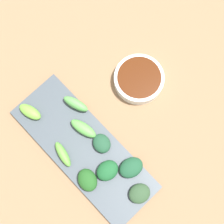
% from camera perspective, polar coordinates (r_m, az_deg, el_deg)
% --- Properties ---
extents(tabletop, '(2.10, 2.10, 0.02)m').
position_cam_1_polar(tabletop, '(0.84, -0.05, -0.81)').
color(tabletop, '#8F6B4B').
rests_on(tabletop, ground).
extents(sauce_bowl, '(0.13, 0.13, 0.03)m').
position_cam_1_polar(sauce_bowl, '(0.83, 4.77, 5.81)').
color(sauce_bowl, white).
rests_on(sauce_bowl, tabletop).
extents(serving_plate, '(0.15, 0.40, 0.01)m').
position_cam_1_polar(serving_plate, '(0.81, -4.92, -6.53)').
color(serving_plate, '#434C55').
rests_on(serving_plate, tabletop).
extents(broccoli_stalk_0, '(0.04, 0.07, 0.02)m').
position_cam_1_polar(broccoli_stalk_0, '(0.83, -14.30, 0.03)').
color(broccoli_stalk_0, '#70BC3E').
rests_on(broccoli_stalk_0, serving_plate).
extents(broccoli_leafy_1, '(0.06, 0.05, 0.03)m').
position_cam_1_polar(broccoli_leafy_1, '(0.78, -0.81, -10.32)').
color(broccoli_leafy_1, '#1C572C').
rests_on(broccoli_leafy_1, serving_plate).
extents(broccoli_leafy_2, '(0.07, 0.06, 0.02)m').
position_cam_1_polar(broccoli_leafy_2, '(0.79, 3.40, -9.79)').
color(broccoli_leafy_2, '#1D4E30').
rests_on(broccoli_leafy_2, serving_plate).
extents(broccoli_leafy_3, '(0.06, 0.06, 0.02)m').
position_cam_1_polar(broccoli_leafy_3, '(0.79, 4.89, -14.18)').
color(broccoli_leafy_3, '#2E4B2E').
rests_on(broccoli_leafy_3, serving_plate).
extents(broccoli_stalk_4, '(0.04, 0.07, 0.03)m').
position_cam_1_polar(broccoli_stalk_4, '(0.80, -8.68, -7.40)').
color(broccoli_stalk_4, '#65B541').
rests_on(broccoli_stalk_4, serving_plate).
extents(broccoli_leafy_5, '(0.05, 0.06, 0.02)m').
position_cam_1_polar(broccoli_leafy_5, '(0.79, -1.83, -5.58)').
color(broccoli_leafy_5, '#214D32').
rests_on(broccoli_leafy_5, serving_plate).
extents(broccoli_stalk_6, '(0.04, 0.07, 0.03)m').
position_cam_1_polar(broccoli_stalk_6, '(0.81, -6.45, 1.43)').
color(broccoli_stalk_6, '#5EAF53').
rests_on(broccoli_stalk_6, serving_plate).
extents(broccoli_stalk_7, '(0.04, 0.08, 0.03)m').
position_cam_1_polar(broccoli_stalk_7, '(0.80, -5.09, -2.93)').
color(broccoli_stalk_7, '#60B24E').
rests_on(broccoli_stalk_7, serving_plate).
extents(broccoli_leafy_8, '(0.06, 0.07, 0.03)m').
position_cam_1_polar(broccoli_leafy_8, '(0.79, -4.36, -11.91)').
color(broccoli_leafy_8, '#21551F').
rests_on(broccoli_leafy_8, serving_plate).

